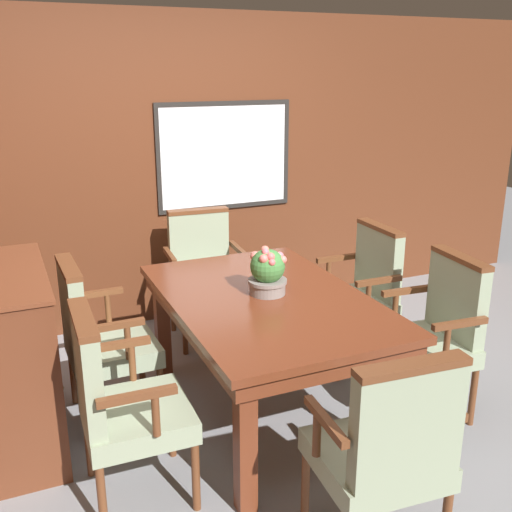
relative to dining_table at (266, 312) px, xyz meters
The scene contains 11 objects.
ground_plane 0.71m from the dining_table, 110.80° to the right, with size 14.00×14.00×0.00m, color gray.
wall_back 1.79m from the dining_table, 92.50° to the left, with size 7.20×0.08×2.45m.
dining_table is the anchor object (origin of this frame).
chair_head_far 1.24m from the dining_table, 88.53° to the left, with size 0.59×0.54×0.99m.
chair_left_near 1.03m from the dining_table, 157.07° to the right, with size 0.51×0.57×0.99m.
chair_head_near 1.22m from the dining_table, 90.32° to the right, with size 0.59×0.54×0.99m.
chair_left_far 0.99m from the dining_table, 158.12° to the left, with size 0.51×0.57×0.99m.
chair_right_near 1.02m from the dining_table, 21.31° to the right, with size 0.54×0.59×0.99m.
chair_right_far 1.00m from the dining_table, 22.94° to the left, with size 0.51×0.57×0.99m.
potted_plant 0.23m from the dining_table, 57.00° to the left, with size 0.23×0.23×0.28m.
sideboard_cabinet 1.44m from the dining_table, 167.19° to the left, with size 0.47×1.05×1.00m.
Camera 1 is at (-1.27, -2.72, 2.04)m, focal length 42.00 mm.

